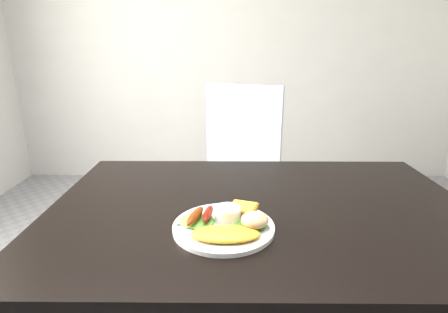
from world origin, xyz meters
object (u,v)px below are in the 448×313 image
dining_table (261,211)px  dining_chair (244,186)px  person (198,126)px  plate (224,227)px

dining_table → dining_chair: size_ratio=2.69×
person → plate: bearing=99.9°
dining_chair → person: (-0.24, -0.12, 0.37)m
dining_chair → person: 0.46m
person → plate: 0.89m
person → dining_table: bearing=109.2°
dining_chair → person: person is taller
dining_table → dining_chair: dining_table is taller
dining_chair → plate: (-0.10, -1.01, 0.31)m
dining_chair → plate: bearing=-77.2°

